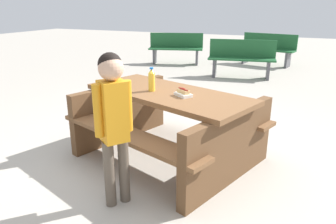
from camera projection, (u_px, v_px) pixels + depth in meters
ground_plane at (168, 156)px, 3.58m from camera, size 30.00×30.00×0.00m
picnic_table at (168, 119)px, 3.44m from camera, size 2.16×1.91×0.75m
soda_bottle at (152, 80)px, 3.33m from camera, size 0.07×0.07×0.25m
hotdog_tray at (183, 93)px, 3.16m from camera, size 0.21×0.19×0.08m
child_in_coat at (113, 112)px, 2.49m from camera, size 0.26×0.27×1.28m
park_bench_near at (267, 49)px, 8.84m from camera, size 1.55×0.72×0.85m
park_bench_mid at (242, 58)px, 7.34m from camera, size 1.55×0.64×0.85m
park_bench_far at (176, 48)px, 9.02m from camera, size 1.55×0.80×0.85m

